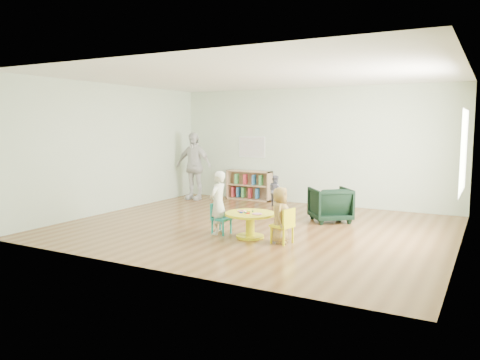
{
  "coord_description": "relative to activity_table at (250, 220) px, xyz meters",
  "views": [
    {
      "loc": [
        3.91,
        -7.73,
        1.91
      ],
      "look_at": [
        -0.16,
        -0.3,
        0.91
      ],
      "focal_mm": 35.0,
      "sensor_mm": 36.0,
      "label": 1
    }
  ],
  "objects": [
    {
      "name": "room",
      "position": [
        -0.3,
        0.8,
        1.6
      ],
      "size": [
        7.1,
        7.0,
        2.8
      ],
      "color": "brown",
      "rests_on": "ground"
    },
    {
      "name": "activity_table",
      "position": [
        0.0,
        0.0,
        0.0
      ],
      "size": [
        0.86,
        0.86,
        0.47
      ],
      "rotation": [
        0.0,
        0.0,
        -0.02
      ],
      "color": "yellow",
      "rests_on": "ground"
    },
    {
      "name": "kid_chair_left",
      "position": [
        -0.6,
        -0.0,
        -0.0
      ],
      "size": [
        0.32,
        0.32,
        0.55
      ],
      "rotation": [
        0.0,
        0.0,
        -1.66
      ],
      "color": "teal",
      "rests_on": "ground"
    },
    {
      "name": "kid_chair_right",
      "position": [
        0.68,
        -0.1,
        0.01
      ],
      "size": [
        0.37,
        0.37,
        0.58
      ],
      "rotation": [
        0.0,
        0.0,
        1.35
      ],
      "color": "yellow",
      "rests_on": "ground"
    },
    {
      "name": "bookshelf",
      "position": [
        -1.92,
        3.65,
        0.07
      ],
      "size": [
        1.2,
        0.3,
        0.75
      ],
      "color": "tan",
      "rests_on": "ground"
    },
    {
      "name": "alphabet_poster",
      "position": [
        -1.91,
        3.78,
        1.05
      ],
      "size": [
        0.74,
        0.01,
        0.54
      ],
      "color": "white",
      "rests_on": "ground"
    },
    {
      "name": "armchair",
      "position": [
        0.78,
        1.96,
        0.05
      ],
      "size": [
        1.04,
        1.04,
        0.68
      ],
      "primitive_type": "imported",
      "rotation": [
        0.0,
        0.0,
        3.8
      ],
      "color": "black",
      "rests_on": "ground"
    },
    {
      "name": "child_left",
      "position": [
        -0.63,
        -0.02,
        0.26
      ],
      "size": [
        0.27,
        0.41,
        1.11
      ],
      "primitive_type": "imported",
      "rotation": [
        0.0,
        0.0,
        -1.58
      ],
      "color": "silver",
      "rests_on": "ground"
    },
    {
      "name": "child_right",
      "position": [
        0.59,
        -0.09,
        0.16
      ],
      "size": [
        0.41,
        0.51,
        0.92
      ],
      "primitive_type": "imported",
      "rotation": [
        0.0,
        0.0,
        1.87
      ],
      "color": "yellow",
      "rests_on": "ground"
    },
    {
      "name": "toddler",
      "position": [
        -0.92,
        3.07,
        0.07
      ],
      "size": [
        0.45,
        0.43,
        0.74
      ],
      "primitive_type": "imported",
      "rotation": [
        0.0,
        0.0,
        2.56
      ],
      "color": "#181A3D",
      "rests_on": "ground"
    },
    {
      "name": "adult_caretaker",
      "position": [
        -3.19,
        3.0,
        0.57
      ],
      "size": [
        1.02,
        0.45,
        1.73
      ],
      "primitive_type": "imported",
      "rotation": [
        0.0,
        0.0,
        0.03
      ],
      "color": "silver",
      "rests_on": "ground"
    }
  ]
}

